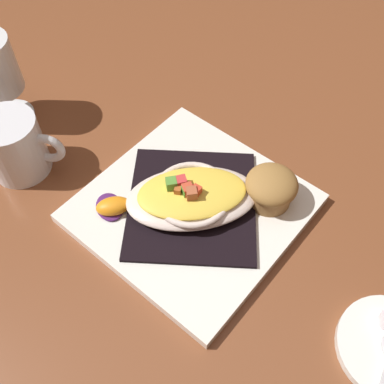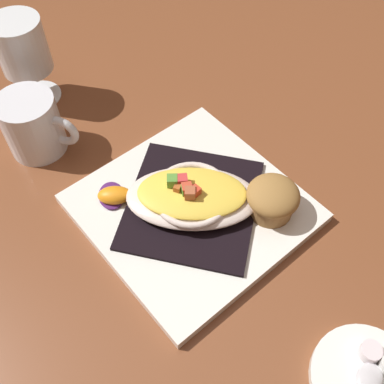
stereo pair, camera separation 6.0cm
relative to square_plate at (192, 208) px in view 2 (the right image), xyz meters
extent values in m
plane|color=brown|center=(0.00, 0.00, -0.01)|extent=(2.60, 2.60, 0.00)
cube|color=white|center=(0.00, 0.00, 0.00)|extent=(0.30, 0.30, 0.02)
cube|color=black|center=(0.00, 0.00, 0.01)|extent=(0.25, 0.25, 0.01)
ellipsoid|color=silver|center=(0.00, 0.00, 0.03)|extent=(0.19, 0.20, 0.02)
torus|color=silver|center=(0.00, 0.00, 0.03)|extent=(0.15, 0.15, 0.01)
ellipsoid|color=yellow|center=(0.00, 0.00, 0.04)|extent=(0.15, 0.17, 0.02)
cube|color=#D74229|center=(0.01, 0.00, 0.05)|extent=(0.01, 0.01, 0.01)
cube|color=#B25925|center=(-0.01, -0.02, 0.05)|extent=(0.01, 0.01, 0.01)
cube|color=#569536|center=(-0.02, -0.02, 0.05)|extent=(0.02, 0.02, 0.01)
cube|color=#D5393A|center=(-0.02, -0.01, 0.05)|extent=(0.02, 0.02, 0.01)
cube|color=#4C9835|center=(0.00, -0.01, 0.05)|extent=(0.02, 0.02, 0.01)
cube|color=#CF492E|center=(0.00, -0.01, 0.05)|extent=(0.02, 0.02, 0.01)
cube|color=#C93D33|center=(0.00, -0.01, 0.05)|extent=(0.02, 0.02, 0.01)
cube|color=#B25A38|center=(0.01, -0.01, 0.05)|extent=(0.02, 0.02, 0.01)
cylinder|color=olive|center=(0.07, 0.08, 0.02)|extent=(0.06, 0.06, 0.03)
ellipsoid|color=olive|center=(0.07, 0.08, 0.04)|extent=(0.07, 0.07, 0.04)
ellipsoid|color=#4C0F23|center=(0.07, 0.08, 0.05)|extent=(0.03, 0.03, 0.01)
ellipsoid|color=#4D2061|center=(-0.07, -0.08, 0.01)|extent=(0.06, 0.05, 0.01)
ellipsoid|color=orange|center=(-0.07, -0.08, 0.02)|extent=(0.05, 0.05, 0.02)
cylinder|color=white|center=(-0.23, -0.13, 0.04)|extent=(0.09, 0.09, 0.09)
torus|color=white|center=(-0.19, -0.10, 0.04)|extent=(0.05, 0.04, 0.05)
cylinder|color=#4C2D14|center=(-0.23, -0.13, 0.02)|extent=(0.07, 0.07, 0.05)
cylinder|color=white|center=(-0.34, -0.09, -0.01)|extent=(0.08, 0.08, 0.00)
cylinder|color=white|center=(-0.34, -0.09, 0.02)|extent=(0.01, 0.01, 0.06)
cylinder|color=white|center=(-0.34, -0.09, 0.09)|extent=(0.08, 0.08, 0.08)
cylinder|color=silver|center=(-0.34, -0.09, 0.07)|extent=(0.07, 0.07, 0.04)
cylinder|color=white|center=(0.30, 0.03, 0.00)|extent=(0.12, 0.12, 0.01)
ellipsoid|color=silver|center=(0.30, 0.03, 0.01)|extent=(0.04, 0.04, 0.01)
cylinder|color=white|center=(0.28, 0.05, 0.01)|extent=(0.02, 0.02, 0.02)
camera|label=1|loc=(0.26, -0.24, 0.53)|focal=42.89mm
camera|label=2|loc=(0.29, -0.20, 0.53)|focal=42.89mm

